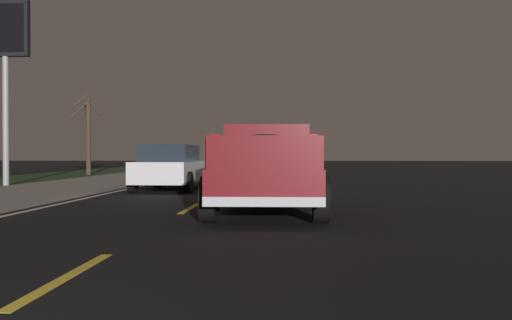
{
  "coord_description": "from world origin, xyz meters",
  "views": [
    {
      "loc": [
        -2.33,
        -2.18,
        1.22
      ],
      "look_at": [
        11.86,
        -1.37,
        1.07
      ],
      "focal_mm": 37.65,
      "sensor_mm": 36.0,
      "label": 1
    }
  ],
  "objects_px": {
    "gas_price_sign": "(5,46)",
    "pickup_truck": "(266,166)",
    "sedan_green": "(276,162)",
    "sedan_black": "(240,160)",
    "sedan_white": "(171,167)",
    "sedan_silver": "(277,161)",
    "bare_tree_far": "(88,132)"
  },
  "relations": [
    {
      "from": "pickup_truck",
      "to": "sedan_green",
      "type": "xyz_separation_m",
      "value": [
        18.08,
        0.16,
        -0.2
      ]
    },
    {
      "from": "pickup_truck",
      "to": "gas_price_sign",
      "type": "relative_size",
      "value": 0.75
    },
    {
      "from": "sedan_black",
      "to": "gas_price_sign",
      "type": "distance_m",
      "value": 24.25
    },
    {
      "from": "gas_price_sign",
      "to": "pickup_truck",
      "type": "bearing_deg",
      "value": -130.37
    },
    {
      "from": "sedan_green",
      "to": "bare_tree_far",
      "type": "relative_size",
      "value": 0.91
    },
    {
      "from": "sedan_green",
      "to": "sedan_white",
      "type": "height_order",
      "value": "same"
    },
    {
      "from": "sedan_black",
      "to": "pickup_truck",
      "type": "bearing_deg",
      "value": -174.02
    },
    {
      "from": "pickup_truck",
      "to": "sedan_green",
      "type": "relative_size",
      "value": 1.23
    },
    {
      "from": "pickup_truck",
      "to": "gas_price_sign",
      "type": "bearing_deg",
      "value": 49.63
    },
    {
      "from": "bare_tree_far",
      "to": "gas_price_sign",
      "type": "bearing_deg",
      "value": -175.88
    },
    {
      "from": "sedan_black",
      "to": "sedan_silver",
      "type": "bearing_deg",
      "value": -151.18
    },
    {
      "from": "sedan_white",
      "to": "pickup_truck",
      "type": "bearing_deg",
      "value": -152.46
    },
    {
      "from": "sedan_silver",
      "to": "pickup_truck",
      "type": "bearing_deg",
      "value": -179.45
    },
    {
      "from": "pickup_truck",
      "to": "sedan_green",
      "type": "height_order",
      "value": "pickup_truck"
    },
    {
      "from": "pickup_truck",
      "to": "sedan_black",
      "type": "distance_m",
      "value": 31.82
    },
    {
      "from": "sedan_black",
      "to": "gas_price_sign",
      "type": "relative_size",
      "value": 0.61
    },
    {
      "from": "sedan_green",
      "to": "bare_tree_far",
      "type": "xyz_separation_m",
      "value": [
        1.67,
        11.19,
        1.74
      ]
    },
    {
      "from": "sedan_black",
      "to": "bare_tree_far",
      "type": "relative_size",
      "value": 0.91
    },
    {
      "from": "gas_price_sign",
      "to": "sedan_black",
      "type": "bearing_deg",
      "value": -17.76
    },
    {
      "from": "pickup_truck",
      "to": "sedan_silver",
      "type": "distance_m",
      "value": 26.07
    },
    {
      "from": "sedan_white",
      "to": "sedan_silver",
      "type": "bearing_deg",
      "value": -9.69
    },
    {
      "from": "sedan_black",
      "to": "sedan_silver",
      "type": "height_order",
      "value": "same"
    },
    {
      "from": "pickup_truck",
      "to": "sedan_silver",
      "type": "xyz_separation_m",
      "value": [
        26.07,
        0.25,
        -0.2
      ]
    },
    {
      "from": "bare_tree_far",
      "to": "sedan_black",
      "type": "bearing_deg",
      "value": -34.03
    },
    {
      "from": "sedan_black",
      "to": "sedan_white",
      "type": "xyz_separation_m",
      "value": [
        -24.85,
        0.23,
        0.0
      ]
    },
    {
      "from": "sedan_black",
      "to": "sedan_white",
      "type": "bearing_deg",
      "value": 179.48
    },
    {
      "from": "gas_price_sign",
      "to": "sedan_silver",
      "type": "bearing_deg",
      "value": -31.14
    },
    {
      "from": "pickup_truck",
      "to": "bare_tree_far",
      "type": "distance_m",
      "value": 22.83
    },
    {
      "from": "sedan_green",
      "to": "sedan_black",
      "type": "distance_m",
      "value": 13.92
    },
    {
      "from": "gas_price_sign",
      "to": "sedan_white",
      "type": "bearing_deg",
      "value": -107.36
    },
    {
      "from": "pickup_truck",
      "to": "gas_price_sign",
      "type": "height_order",
      "value": "gas_price_sign"
    },
    {
      "from": "sedan_silver",
      "to": "sedan_green",
      "type": "bearing_deg",
      "value": -179.36
    }
  ]
}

